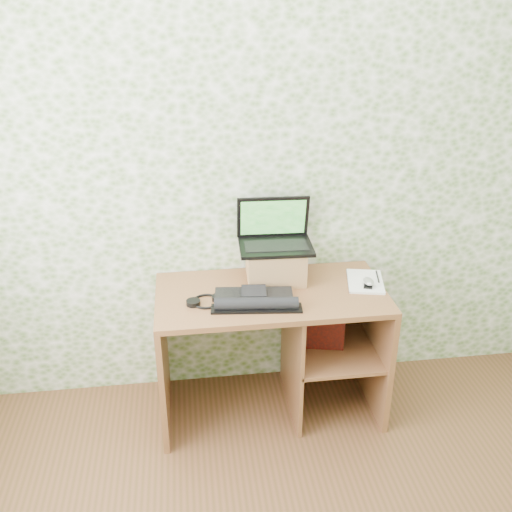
{
  "coord_description": "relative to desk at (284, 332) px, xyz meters",
  "views": [
    {
      "loc": [
        -0.42,
        -1.13,
        2.19
      ],
      "look_at": [
        -0.09,
        1.39,
        0.99
      ],
      "focal_mm": 40.0,
      "sensor_mm": 36.0,
      "label": 1
    }
  ],
  "objects": [
    {
      "name": "wall_back",
      "position": [
        -0.08,
        0.28,
        0.82
      ],
      "size": [
        3.5,
        0.0,
        3.5
      ],
      "primitive_type": "plane",
      "rotation": [
        1.57,
        0.0,
        0.0
      ],
      "color": "white",
      "rests_on": "ground"
    },
    {
      "name": "desk",
      "position": [
        0.0,
        0.0,
        0.0
      ],
      "size": [
        1.2,
        0.6,
        0.75
      ],
      "color": "brown",
      "rests_on": "floor"
    },
    {
      "name": "riser",
      "position": [
        -0.03,
        0.12,
        0.36
      ],
      "size": [
        0.32,
        0.27,
        0.18
      ],
      "primitive_type": "cube",
      "rotation": [
        0.0,
        0.0,
        -0.04
      ],
      "color": "#A67A4A",
      "rests_on": "desk"
    },
    {
      "name": "laptop",
      "position": [
        -0.03,
        0.16,
        0.51
      ],
      "size": [
        0.4,
        0.29,
        0.26
      ],
      "rotation": [
        0.0,
        0.0,
        -0.04
      ],
      "color": "black",
      "rests_on": "riser"
    },
    {
      "name": "keyboard",
      "position": [
        -0.18,
        -0.13,
        0.29
      ],
      "size": [
        0.46,
        0.27,
        0.06
      ],
      "rotation": [
        0.0,
        0.0,
        -0.11
      ],
      "color": "black",
      "rests_on": "desk"
    },
    {
      "name": "headphones",
      "position": [
        -0.42,
        -0.09,
        0.28
      ],
      "size": [
        0.2,
        0.17,
        0.02
      ],
      "rotation": [
        0.0,
        0.0,
        0.23
      ],
      "color": "black",
      "rests_on": "desk"
    },
    {
      "name": "notepad",
      "position": [
        0.44,
        0.01,
        0.27
      ],
      "size": [
        0.24,
        0.3,
        0.01
      ],
      "primitive_type": "cube",
      "rotation": [
        0.0,
        0.0,
        -0.22
      ],
      "color": "white",
      "rests_on": "desk"
    },
    {
      "name": "mouse",
      "position": [
        0.44,
        -0.05,
        0.3
      ],
      "size": [
        0.08,
        0.1,
        0.03
      ],
      "primitive_type": "ellipsoid",
      "rotation": [
        0.0,
        0.0,
        -0.35
      ],
      "color": "#B2B2B4",
      "rests_on": "notepad"
    },
    {
      "name": "pen",
      "position": [
        0.52,
        0.04,
        0.28
      ],
      "size": [
        0.04,
        0.13,
        0.01
      ],
      "primitive_type": "cylinder",
      "rotation": [
        1.57,
        0.0,
        -0.21
      ],
      "color": "black",
      "rests_on": "notepad"
    },
    {
      "name": "red_box",
      "position": [
        0.21,
        -0.03,
        0.05
      ],
      "size": [
        0.25,
        0.12,
        0.28
      ],
      "primitive_type": "cube",
      "rotation": [
        0.0,
        0.0,
        -0.22
      ],
      "color": "maroon",
      "rests_on": "desk"
    }
  ]
}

